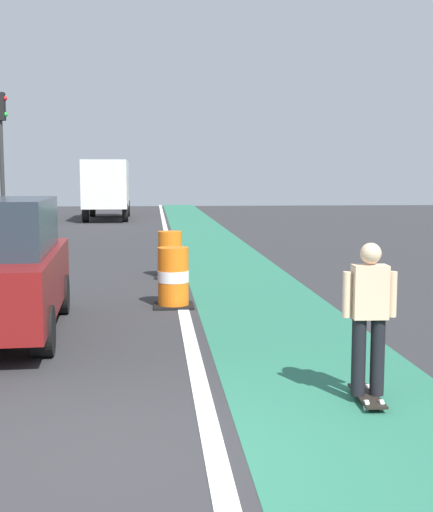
# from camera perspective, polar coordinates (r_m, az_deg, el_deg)

# --- Properties ---
(ground_plane) EXTENTS (100.00, 100.00, 0.00)m
(ground_plane) POSITION_cam_1_polar(r_m,az_deg,el_deg) (6.01, -9.03, -16.57)
(ground_plane) COLOR #2D2D30
(bike_lane_strip) EXTENTS (2.50, 80.00, 0.01)m
(bike_lane_strip) POSITION_cam_1_polar(r_m,az_deg,el_deg) (17.78, 1.26, -0.96)
(bike_lane_strip) COLOR #286B51
(bike_lane_strip) RESTS_ON ground
(lane_divider_stripe) EXTENTS (0.20, 80.00, 0.01)m
(lane_divider_stripe) POSITION_cam_1_polar(r_m,az_deg,el_deg) (17.68, -3.58, -1.02)
(lane_divider_stripe) COLOR silver
(lane_divider_stripe) RESTS_ON ground
(skateboarder_on_lane) EXTENTS (0.57, 0.81, 1.69)m
(skateboarder_on_lane) POSITION_cam_1_polar(r_m,az_deg,el_deg) (7.26, 12.68, -5.02)
(skateboarder_on_lane) COLOR black
(skateboarder_on_lane) RESTS_ON ground
(traffic_barrel_front) EXTENTS (0.73, 0.73, 1.09)m
(traffic_barrel_front) POSITION_cam_1_polar(r_m,az_deg,el_deg) (12.39, -3.64, -1.85)
(traffic_barrel_front) COLOR orange
(traffic_barrel_front) RESTS_ON ground
(traffic_barrel_mid) EXTENTS (0.73, 0.73, 1.09)m
(traffic_barrel_mid) POSITION_cam_1_polar(r_m,az_deg,el_deg) (16.02, -3.91, 0.09)
(traffic_barrel_mid) COLOR orange
(traffic_barrel_mid) RESTS_ON ground
(delivery_truck_down_block) EXTENTS (2.46, 7.64, 3.23)m
(delivery_truck_down_block) POSITION_cam_1_polar(r_m,az_deg,el_deg) (38.32, -9.16, 5.80)
(delivery_truck_down_block) COLOR silver
(delivery_truck_down_block) RESTS_ON ground
(traffic_light_corner) EXTENTS (0.41, 0.32, 5.10)m
(traffic_light_corner) POSITION_cam_1_polar(r_m,az_deg,el_deg) (23.74, -17.61, 9.10)
(traffic_light_corner) COLOR #2D2D2D
(traffic_light_corner) RESTS_ON ground
(pedestrian_crossing) EXTENTS (0.34, 0.20, 1.61)m
(pedestrian_crossing) POSITION_cam_1_polar(r_m,az_deg,el_deg) (21.85, -17.59, 2.42)
(pedestrian_crossing) COLOR #33333D
(pedestrian_crossing) RESTS_ON ground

